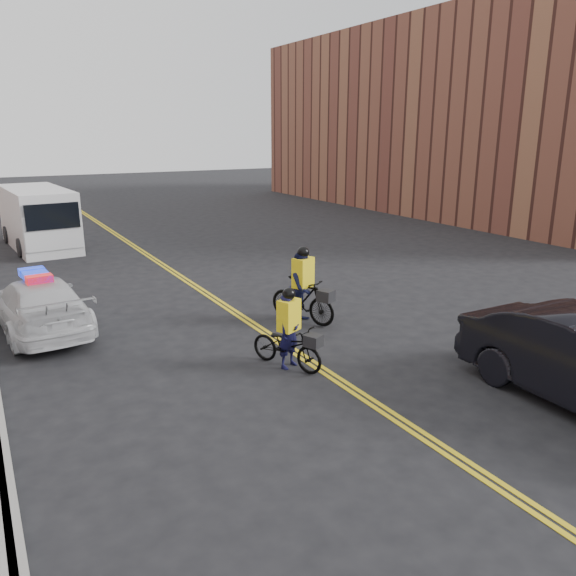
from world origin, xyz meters
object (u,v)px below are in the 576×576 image
(cyclist_near, at_px, (289,340))
(cyclist_far, at_px, (303,293))
(cargo_van, at_px, (39,219))
(police_cruiser, at_px, (39,304))

(cyclist_near, height_order, cyclist_far, cyclist_far)
(cargo_van, bearing_deg, police_cruiser, -100.98)
(police_cruiser, distance_m, cyclist_near, 6.56)
(cyclist_near, distance_m, cyclist_far, 2.92)
(cargo_van, distance_m, cyclist_far, 14.54)
(police_cruiser, height_order, cargo_van, cargo_van)
(cargo_van, distance_m, cyclist_near, 16.37)
(cargo_van, bearing_deg, cyclist_near, -83.84)
(police_cruiser, xyz_separation_m, cyclist_far, (6.02, -2.63, 0.11))
(cargo_van, relative_size, cyclist_far, 3.00)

